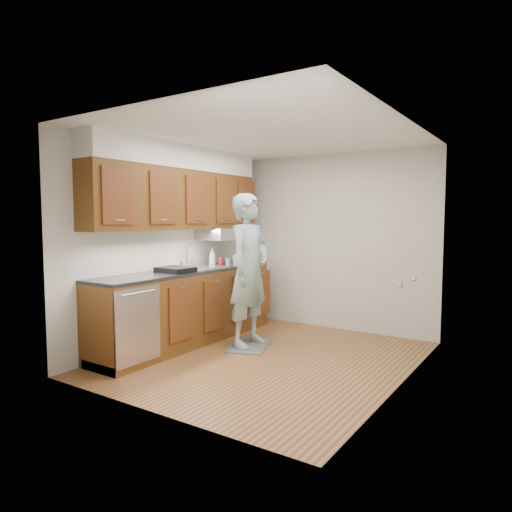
% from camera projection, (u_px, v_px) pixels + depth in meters
% --- Properties ---
extents(floor, '(3.50, 3.50, 0.00)m').
position_uv_depth(floor, '(268.00, 358.00, 5.19)').
color(floor, '#956438').
rests_on(floor, ground).
extents(ceiling, '(3.50, 3.50, 0.00)m').
position_uv_depth(ceiling, '(268.00, 135.00, 4.98)').
color(ceiling, white).
rests_on(ceiling, wall_left).
extents(wall_left, '(0.02, 3.50, 2.50)m').
position_uv_depth(wall_left, '(170.00, 245.00, 5.91)').
color(wall_left, beige).
rests_on(wall_left, floor).
extents(wall_right, '(0.02, 3.50, 2.50)m').
position_uv_depth(wall_right, '(404.00, 255.00, 4.26)').
color(wall_right, beige).
rests_on(wall_right, floor).
extents(wall_back, '(3.00, 0.02, 2.50)m').
position_uv_depth(wall_back, '(333.00, 242.00, 6.54)').
color(wall_back, beige).
rests_on(wall_back, floor).
extents(counter, '(0.64, 2.80, 1.30)m').
position_uv_depth(counter, '(188.00, 305.00, 5.81)').
color(counter, brown).
rests_on(counter, floor).
extents(upper_cabinets, '(0.47, 2.80, 1.21)m').
position_uv_depth(upper_cabinets, '(181.00, 190.00, 5.80)').
color(upper_cabinets, brown).
rests_on(upper_cabinets, wall_left).
extents(closet_door, '(0.02, 1.22, 2.05)m').
position_uv_depth(closet_door, '(411.00, 275.00, 4.53)').
color(closet_door, silver).
rests_on(closet_door, wall_right).
extents(floor_mat, '(0.70, 0.87, 0.01)m').
position_uv_depth(floor_mat, '(249.00, 345.00, 5.70)').
color(floor_mat, slate).
rests_on(floor_mat, floor).
extents(person, '(0.51, 0.76, 2.13)m').
position_uv_depth(person, '(249.00, 260.00, 5.61)').
color(person, '#87A3A4').
rests_on(person, floor_mat).
extents(soap_bottle_a, '(0.09, 0.09, 0.24)m').
position_uv_depth(soap_bottle_a, '(212.00, 257.00, 6.29)').
color(soap_bottle_a, silver).
rests_on(soap_bottle_a, counter).
extents(soap_bottle_b, '(0.13, 0.13, 0.21)m').
position_uv_depth(soap_bottle_b, '(237.00, 258.00, 6.31)').
color(soap_bottle_b, silver).
rests_on(soap_bottle_b, counter).
extents(soda_can, '(0.09, 0.09, 0.12)m').
position_uv_depth(soda_can, '(221.00, 261.00, 6.23)').
color(soda_can, '#A61C2D').
rests_on(soda_can, counter).
extents(steel_can, '(0.08, 0.08, 0.12)m').
position_uv_depth(steel_can, '(228.00, 262.00, 6.12)').
color(steel_can, '#A5A5AA').
rests_on(steel_can, counter).
extents(dish_rack, '(0.41, 0.35, 0.06)m').
position_uv_depth(dish_rack, '(175.00, 270.00, 5.49)').
color(dish_rack, black).
rests_on(dish_rack, counter).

